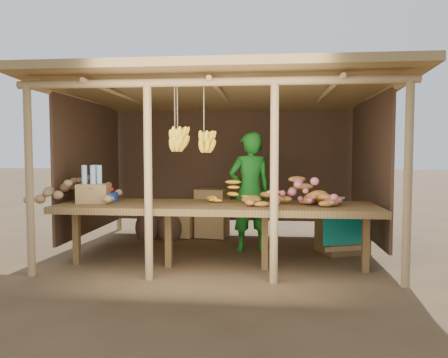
# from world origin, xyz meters

# --- Properties ---
(ground) EXTENTS (60.00, 60.00, 0.00)m
(ground) POSITION_xyz_m (0.00, 0.00, 0.00)
(ground) COLOR brown
(ground) RESTS_ON ground
(stall_structure) EXTENTS (4.70, 3.50, 2.43)m
(stall_structure) POSITION_xyz_m (-0.01, 0.13, 1.93)
(stall_structure) COLOR #A68456
(stall_structure) RESTS_ON ground
(counter) EXTENTS (3.90, 1.05, 0.80)m
(counter) POSITION_xyz_m (0.00, -0.95, 0.74)
(counter) COLOR brown
(counter) RESTS_ON ground
(potato_heap) EXTENTS (1.16, 0.76, 0.37)m
(potato_heap) POSITION_xyz_m (-1.75, -0.89, 0.99)
(potato_heap) COLOR #96724D
(potato_heap) RESTS_ON counter
(sweet_potato_heap) EXTENTS (1.17, 0.97, 0.36)m
(sweet_potato_heap) POSITION_xyz_m (0.92, -0.89, 0.98)
(sweet_potato_heap) COLOR #BC7830
(sweet_potato_heap) RESTS_ON counter
(onion_heap) EXTENTS (1.06, 0.87, 0.36)m
(onion_heap) POSITION_xyz_m (1.09, -1.03, 0.98)
(onion_heap) COLOR #BC5B68
(onion_heap) RESTS_ON counter
(banana_pile) EXTENTS (0.61, 0.44, 0.34)m
(banana_pile) POSITION_xyz_m (0.14, -0.67, 0.97)
(banana_pile) COLOR yellow
(banana_pile) RESTS_ON counter
(tomato_basin) EXTENTS (0.34, 0.34, 0.18)m
(tomato_basin) POSITION_xyz_m (-1.48, -0.80, 0.87)
(tomato_basin) COLOR navy
(tomato_basin) RESTS_ON counter
(bottle_box) EXTENTS (0.42, 0.35, 0.48)m
(bottle_box) POSITION_xyz_m (-1.56, -0.95, 0.98)
(bottle_box) COLOR #9C7746
(bottle_box) RESTS_ON counter
(vendor) EXTENTS (0.72, 0.58, 1.73)m
(vendor) POSITION_xyz_m (0.38, 0.06, 0.86)
(vendor) COLOR #19721D
(vendor) RESTS_ON ground
(tarp_crate) EXTENTS (0.85, 0.79, 0.81)m
(tarp_crate) POSITION_xyz_m (1.70, 0.08, 0.33)
(tarp_crate) COLOR brown
(tarp_crate) RESTS_ON ground
(carton_stack) EXTENTS (1.12, 0.49, 0.80)m
(carton_stack) POSITION_xyz_m (-0.48, 0.94, 0.35)
(carton_stack) COLOR #9C7746
(carton_stack) RESTS_ON ground
(burlap_sacks) EXTENTS (0.77, 0.41, 0.55)m
(burlap_sacks) POSITION_xyz_m (-1.16, 0.71, 0.24)
(burlap_sacks) COLOR #4B3322
(burlap_sacks) RESTS_ON ground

